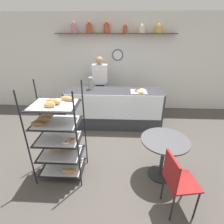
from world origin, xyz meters
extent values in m
plane|color=#4C4742|center=(0.00, 0.00, 0.00)|extent=(14.00, 14.00, 0.00)
cube|color=white|center=(0.00, 2.59, 1.35)|extent=(10.00, 0.06, 2.70)
cube|color=#4C331E|center=(0.00, 2.44, 2.17)|extent=(3.21, 0.24, 0.02)
cylinder|color=#CC7F99|center=(-1.10, 2.44, 2.29)|extent=(0.14, 0.14, 0.22)
sphere|color=#CC7F99|center=(-1.10, 2.44, 2.42)|extent=(0.08, 0.08, 0.08)
cylinder|color=#B24C33|center=(-0.69, 2.44, 2.29)|extent=(0.15, 0.15, 0.22)
sphere|color=#B24C33|center=(-0.69, 2.44, 2.42)|extent=(0.08, 0.08, 0.08)
cylinder|color=#B24C33|center=(-0.23, 2.44, 2.29)|extent=(0.16, 0.16, 0.21)
sphere|color=#B24C33|center=(-0.23, 2.44, 2.42)|extent=(0.09, 0.09, 0.09)
cylinder|color=#B24C33|center=(0.25, 2.44, 2.26)|extent=(0.11, 0.11, 0.17)
sphere|color=#B24C33|center=(0.25, 2.44, 2.37)|extent=(0.06, 0.06, 0.06)
cylinder|color=silver|center=(0.68, 2.44, 2.25)|extent=(0.17, 0.17, 0.15)
sphere|color=silver|center=(0.68, 2.44, 2.36)|extent=(0.09, 0.09, 0.09)
cylinder|color=gold|center=(1.11, 2.44, 2.25)|extent=(0.17, 0.17, 0.15)
sphere|color=gold|center=(1.11, 2.44, 2.36)|extent=(0.09, 0.09, 0.09)
cylinder|color=navy|center=(0.06, 2.54, 1.61)|extent=(0.30, 0.03, 0.30)
cylinder|color=white|center=(0.06, 2.52, 1.61)|extent=(0.26, 0.00, 0.26)
cube|color=#333338|center=(0.00, 1.40, 0.47)|extent=(2.35, 0.66, 0.94)
cube|color=silver|center=(0.00, 1.06, 0.64)|extent=(2.25, 0.01, 0.60)
cylinder|color=black|center=(-1.17, -0.61, 0.79)|extent=(0.02, 0.02, 1.59)
cylinder|color=black|center=(-0.43, -0.61, 0.79)|extent=(0.02, 0.02, 1.59)
cylinder|color=black|center=(-1.17, -0.07, 0.79)|extent=(0.02, 0.02, 1.59)
cylinder|color=black|center=(-0.43, -0.07, 0.79)|extent=(0.02, 0.02, 1.59)
cube|color=black|center=(-0.80, -0.34, 0.12)|extent=(0.70, 0.51, 0.01)
cube|color=silver|center=(-0.80, -0.34, 0.13)|extent=(0.62, 0.45, 0.01)
ellipsoid|color=tan|center=(-0.60, -0.20, 0.18)|extent=(0.25, 0.14, 0.09)
ellipsoid|color=#B27F47|center=(-0.69, -0.20, 0.17)|extent=(0.23, 0.12, 0.07)
ellipsoid|color=tan|center=(-0.65, -0.47, 0.17)|extent=(0.24, 0.10, 0.07)
cube|color=black|center=(-0.80, -0.34, 0.41)|extent=(0.70, 0.51, 0.01)
cube|color=silver|center=(-0.80, -0.34, 0.42)|extent=(0.62, 0.45, 0.01)
ellipsoid|color=#B27F47|center=(-0.69, -0.24, 0.47)|extent=(0.24, 0.14, 0.08)
ellipsoid|color=tan|center=(-0.93, -0.29, 0.47)|extent=(0.22, 0.11, 0.08)
ellipsoid|color=#B27F47|center=(-0.81, -0.28, 0.47)|extent=(0.20, 0.13, 0.08)
cube|color=black|center=(-0.80, -0.34, 0.70)|extent=(0.70, 0.51, 0.01)
cube|color=silver|center=(-0.80, -0.34, 0.71)|extent=(0.62, 0.45, 0.01)
torus|color=silver|center=(-0.66, -0.46, 0.73)|extent=(0.11, 0.11, 0.03)
torus|color=tan|center=(-0.58, -0.40, 0.73)|extent=(0.12, 0.12, 0.03)
cube|color=black|center=(-0.80, -0.34, 0.99)|extent=(0.70, 0.51, 0.01)
cube|color=silver|center=(-0.80, -0.34, 1.00)|extent=(0.62, 0.45, 0.01)
ellipsoid|color=olive|center=(-1.03, -0.46, 1.04)|extent=(0.21, 0.11, 0.07)
ellipsoid|color=tan|center=(-0.98, -0.35, 1.05)|extent=(0.21, 0.10, 0.09)
ellipsoid|color=tan|center=(-0.99, -0.21, 1.04)|extent=(0.22, 0.13, 0.06)
cube|color=black|center=(-0.80, -0.34, 1.28)|extent=(0.70, 0.51, 0.01)
cube|color=silver|center=(-0.80, -0.34, 1.29)|extent=(0.62, 0.45, 0.01)
ellipsoid|color=#B27F47|center=(-0.80, -0.34, 1.34)|extent=(0.25, 0.15, 0.08)
ellipsoid|color=#B27F47|center=(-0.63, -0.20, 1.33)|extent=(0.25, 0.15, 0.07)
ellipsoid|color=tan|center=(-0.82, -0.46, 1.33)|extent=(0.16, 0.08, 0.07)
ellipsoid|color=tan|center=(-0.81, -0.44, 1.34)|extent=(0.17, 0.09, 0.08)
cube|color=#282833|center=(-0.40, 2.02, 0.49)|extent=(0.24, 0.19, 0.97)
cube|color=silver|center=(-0.40, 2.02, 1.21)|extent=(0.39, 0.22, 0.47)
cube|color=silver|center=(-0.40, 1.90, 1.12)|extent=(0.27, 0.01, 0.39)
sphere|color=tan|center=(-0.40, 2.02, 1.54)|extent=(0.20, 0.20, 0.20)
cylinder|color=#262628|center=(0.87, -0.31, 0.01)|extent=(0.41, 0.41, 0.02)
cylinder|color=#333338|center=(0.87, -0.31, 0.36)|extent=(0.06, 0.06, 0.67)
cylinder|color=#4C4C51|center=(0.87, -0.31, 0.71)|extent=(0.75, 0.75, 0.02)
cylinder|color=black|center=(1.16, -1.06, 0.24)|extent=(0.02, 0.02, 0.48)
cylinder|color=black|center=(1.10, -0.74, 0.24)|extent=(0.02, 0.02, 0.48)
cylinder|color=black|center=(0.84, -1.11, 0.24)|extent=(0.02, 0.02, 0.48)
cylinder|color=black|center=(0.78, -0.79, 0.24)|extent=(0.02, 0.02, 0.48)
cube|color=maroon|center=(0.97, -0.92, 0.49)|extent=(0.44, 0.44, 0.02)
cube|color=maroon|center=(0.80, -0.95, 0.70)|extent=(0.09, 0.36, 0.40)
cylinder|color=gray|center=(-0.57, 1.47, 1.07)|extent=(0.13, 0.13, 0.27)
ellipsoid|color=gray|center=(-0.57, 1.47, 1.22)|extent=(0.11, 0.11, 0.05)
cube|color=silver|center=(0.59, 1.33, 0.94)|extent=(0.37, 0.34, 0.01)
torus|color=#EAB2C1|center=(0.59, 1.27, 0.97)|extent=(0.12, 0.12, 0.04)
torus|color=gold|center=(0.64, 1.23, 0.97)|extent=(0.12, 0.12, 0.03)
torus|color=brown|center=(0.55, 1.35, 0.97)|extent=(0.12, 0.12, 0.04)
torus|color=silver|center=(0.68, 1.43, 0.96)|extent=(0.12, 0.12, 0.03)
camera|label=1|loc=(0.15, -2.61, 2.27)|focal=28.00mm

